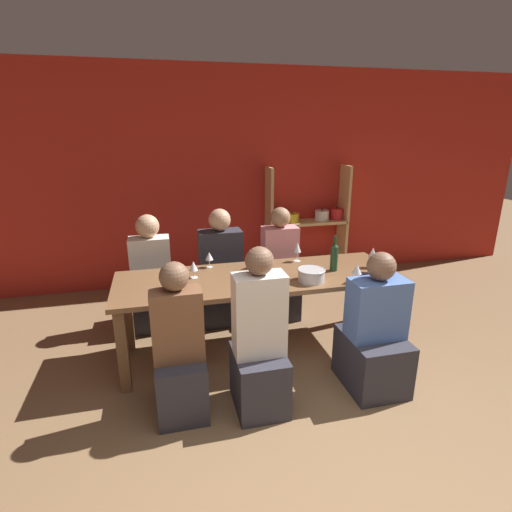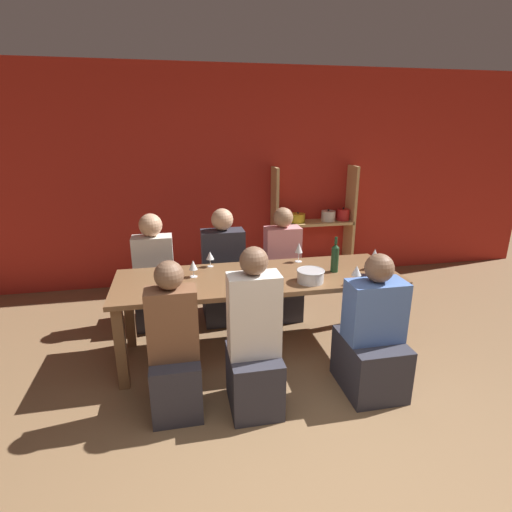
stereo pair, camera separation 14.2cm
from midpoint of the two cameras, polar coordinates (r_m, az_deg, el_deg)
name	(u,v)px [view 1 (the left image)]	position (r m, az deg, el deg)	size (l,w,h in m)	color
wall_back_red	(222,179)	(5.18, -5.68, 10.89)	(8.80, 0.06, 2.70)	red
shelf_unit	(306,239)	(5.42, 6.43, 2.39)	(1.09, 0.30, 1.50)	tan
dining_table	(259,285)	(3.52, -0.76, -4.17)	(2.47, 0.82, 0.74)	brown
mixing_bowl	(311,275)	(3.37, 6.72, -2.67)	(0.24, 0.24, 0.11)	#B7BABC
wine_bottle_green	(334,256)	(3.63, 10.02, -0.06)	(0.07, 0.07, 0.32)	#19381E
wine_glass_red_a	(193,267)	(3.46, -10.10, -1.50)	(0.07, 0.07, 0.15)	white
wine_glass_red_b	(297,248)	(3.84, 4.88, 1.16)	(0.07, 0.07, 0.19)	white
wine_glass_white_a	(256,255)	(3.65, -1.11, 0.16)	(0.08, 0.08, 0.18)	white
wine_glass_white_b	(209,257)	(3.70, -7.79, -0.08)	(0.07, 0.07, 0.15)	white
wine_glass_red_c	(373,253)	(3.80, 15.32, 0.38)	(0.08, 0.08, 0.19)	white
wine_glass_empty_a	(357,269)	(3.39, 13.07, -1.90)	(0.08, 0.08, 0.16)	white
cell_phone	(367,274)	(3.63, 14.48, -2.50)	(0.16, 0.11, 0.01)	black
person_near_a	(374,340)	(3.27, 15.29, -11.49)	(0.43, 0.54, 1.11)	#2D2D38
person_far_a	(279,276)	(4.30, 2.40, -2.95)	(0.37, 0.46, 1.20)	#2D2D38
person_near_b	(180,359)	(2.94, -12.25, -14.22)	(0.35, 0.43, 1.15)	#2D2D38
person_far_b	(152,285)	(4.24, -15.51, -4.04)	(0.40, 0.50, 1.17)	#2D2D38
person_near_c	(259,351)	(2.91, -0.97, -13.43)	(0.36, 0.45, 1.23)	#2D2D38
person_far_c	(221,280)	(4.26, -5.93, -3.38)	(0.44, 0.55, 1.20)	#2D2D38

